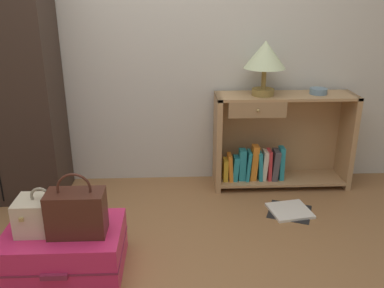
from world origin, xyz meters
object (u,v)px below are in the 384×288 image
(bookshelf, at_px, (275,143))
(train_case, at_px, (43,214))
(table_lamp, at_px, (265,57))
(handbag, at_px, (77,212))
(bowl, at_px, (318,91))
(open_book_on_floor, at_px, (290,211))
(suitcase_large, at_px, (65,250))

(bookshelf, height_order, train_case, bookshelf)
(table_lamp, height_order, handbag, table_lamp)
(bookshelf, distance_m, train_case, 1.88)
(bowl, relative_size, open_book_on_floor, 0.35)
(bookshelf, height_order, suitcase_large, bookshelf)
(suitcase_large, bearing_deg, open_book_on_floor, 22.07)
(bookshelf, bearing_deg, suitcase_large, -143.57)
(bookshelf, bearing_deg, table_lamp, -167.22)
(handbag, relative_size, open_book_on_floor, 0.95)
(suitcase_large, bearing_deg, bowl, 31.10)
(bookshelf, relative_size, table_lamp, 2.66)
(bowl, distance_m, handbag, 2.03)
(bookshelf, relative_size, bowl, 8.12)
(bookshelf, xyz_separation_m, bowl, (0.30, -0.01, 0.43))
(table_lamp, relative_size, suitcase_large, 0.62)
(handbag, distance_m, open_book_on_floor, 1.56)
(bowl, distance_m, suitcase_large, 2.15)
(train_case, bearing_deg, table_lamp, 36.35)
(bowl, bearing_deg, handbag, -146.39)
(table_lamp, distance_m, open_book_on_floor, 1.15)
(bookshelf, xyz_separation_m, suitcase_large, (-1.45, -1.07, -0.23))
(suitcase_large, bearing_deg, handbag, -23.23)
(bookshelf, height_order, open_book_on_floor, bookshelf)
(train_case, bearing_deg, bowl, 29.75)
(table_lamp, relative_size, train_case, 1.49)
(open_book_on_floor, bearing_deg, train_case, -159.17)
(bookshelf, distance_m, table_lamp, 0.71)
(train_case, bearing_deg, bookshelf, 34.67)
(table_lamp, bearing_deg, train_case, -143.65)
(train_case, distance_m, open_book_on_floor, 1.71)
(open_book_on_floor, bearing_deg, handbag, -155.05)
(suitcase_large, distance_m, train_case, 0.25)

